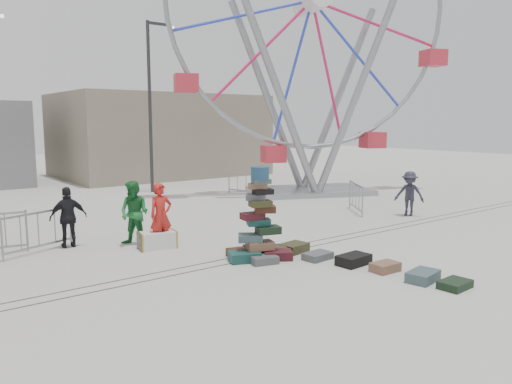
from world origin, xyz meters
TOP-DOWN VIEW (x-y plane):
  - ground at (0.00, 0.00)m, footprint 90.00×90.00m
  - track_line_near at (0.00, 0.60)m, footprint 40.00×0.04m
  - track_line_far at (0.00, 1.00)m, footprint 40.00×0.04m
  - building_right at (7.00, 20.00)m, footprint 12.00×8.00m
  - lamp_post_right at (3.09, 13.00)m, footprint 1.41×0.25m
  - suitcase_tower at (-0.15, 0.54)m, footprint 1.80×1.49m
  - ferris_wheel at (8.73, 8.08)m, footprint 12.43×5.41m
  - steamer_trunk at (-1.71, 3.00)m, footprint 1.05×0.72m
  - row_case_0 at (0.94, 0.46)m, footprint 0.78×0.61m
  - row_case_1 at (0.94, -0.41)m, footprint 0.75×0.52m
  - row_case_2 at (1.30, -1.26)m, footprint 0.85×0.57m
  - row_case_3 at (1.45, -2.06)m, footprint 0.67×0.46m
  - row_case_4 at (1.53, -2.99)m, footprint 0.85×0.62m
  - row_case_5 at (1.65, -3.66)m, footprint 0.71×0.50m
  - barricade_dummy_c at (-4.34, 4.46)m, footprint 1.89×0.83m
  - barricade_wheel_front at (6.66, 3.39)m, footprint 1.24×1.69m
  - barricade_wheel_back at (6.04, 9.49)m, footprint 0.71×1.93m
  - pedestrian_red at (-1.58, 2.99)m, footprint 0.64×0.42m
  - pedestrian_green at (-2.03, 3.68)m, footprint 1.03×1.09m
  - pedestrian_black at (-3.54, 4.55)m, footprint 1.01×0.52m
  - pedestrian_grey at (7.62, 1.73)m, footprint 0.98×1.19m

SIDE VIEW (x-z plane):
  - ground at x=0.00m, z-range 0.00..0.00m
  - track_line_near at x=0.00m, z-range 0.00..0.01m
  - track_line_far at x=0.00m, z-range 0.00..0.01m
  - row_case_5 at x=1.65m, z-range 0.00..0.16m
  - row_case_1 at x=0.94m, z-range 0.00..0.17m
  - row_case_3 at x=1.45m, z-range 0.00..0.21m
  - row_case_4 at x=1.53m, z-range 0.00..0.22m
  - row_case_0 at x=0.94m, z-range 0.00..0.24m
  - row_case_2 at x=1.30m, z-range 0.00..0.24m
  - steamer_trunk at x=-1.71m, z-range 0.00..0.45m
  - barricade_dummy_c at x=-4.34m, z-range 0.00..1.10m
  - barricade_wheel_front at x=6.66m, z-range 0.00..1.10m
  - barricade_wheel_back at x=6.04m, z-range 0.00..1.10m
  - suitcase_tower at x=-0.15m, z-range -0.51..1.79m
  - pedestrian_grey at x=7.62m, z-range 0.00..1.61m
  - pedestrian_black at x=-3.54m, z-range 0.00..1.65m
  - pedestrian_red at x=-1.58m, z-range 0.00..1.76m
  - pedestrian_green at x=-2.03m, z-range 0.00..1.78m
  - building_right at x=7.00m, z-range 0.00..5.00m
  - lamp_post_right at x=3.09m, z-range 0.48..8.48m
  - ferris_wheel at x=8.73m, z-range -0.12..15.42m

